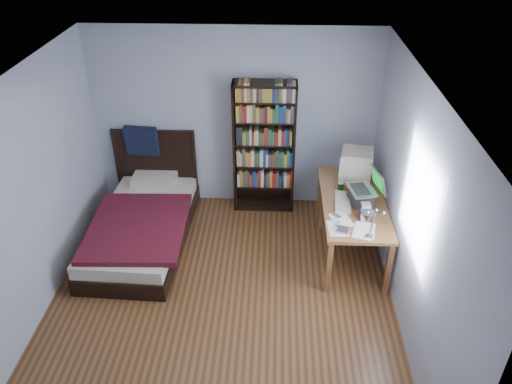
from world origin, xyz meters
TOP-DOWN VIEW (x-y plane):
  - room at (0.03, -0.00)m, footprint 4.20×4.24m
  - desk at (1.50, 1.45)m, footprint 0.75×1.65m
  - crt_monitor at (1.55, 1.43)m, footprint 0.44×0.41m
  - laptop at (1.60, 0.95)m, footprint 0.43×0.42m
  - desk_lamp at (1.45, -0.13)m, footprint 0.25×0.55m
  - keyboard at (1.37, 0.93)m, footprint 0.22×0.47m
  - speaker at (1.58, 0.61)m, footprint 0.11×0.11m
  - soda_can at (1.36, 1.18)m, footprint 0.06×0.06m
  - mouse at (1.48, 1.30)m, footprint 0.06×0.11m
  - phone_silver at (1.27, 0.64)m, footprint 0.10×0.11m
  - phone_grey at (1.27, 0.49)m, footprint 0.07×0.10m
  - external_drive at (1.31, 0.36)m, footprint 0.15×0.15m
  - bookshelf at (0.41, 1.94)m, footprint 0.83×0.30m
  - bed at (-1.12, 1.12)m, footprint 1.21×2.21m

SIDE VIEW (x-z plane):
  - bed at x=-1.12m, z-range -0.33..0.83m
  - desk at x=1.50m, z-range 0.05..0.78m
  - phone_grey at x=1.27m, z-range 0.73..0.75m
  - phone_silver at x=1.27m, z-range 0.73..0.75m
  - external_drive at x=1.31m, z-range 0.73..0.76m
  - keyboard at x=1.37m, z-range 0.72..0.77m
  - mouse at x=1.48m, z-range 0.73..0.77m
  - soda_can at x=1.36m, z-range 0.73..0.85m
  - speaker at x=1.58m, z-range 0.73..0.93m
  - laptop at x=1.60m, z-range 0.63..1.07m
  - bookshelf at x=0.41m, z-range 0.00..1.84m
  - crt_monitor at x=1.55m, z-range 0.76..1.20m
  - desk_lamp at x=1.45m, z-range 0.93..1.57m
  - room at x=0.03m, z-range 0.00..2.50m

